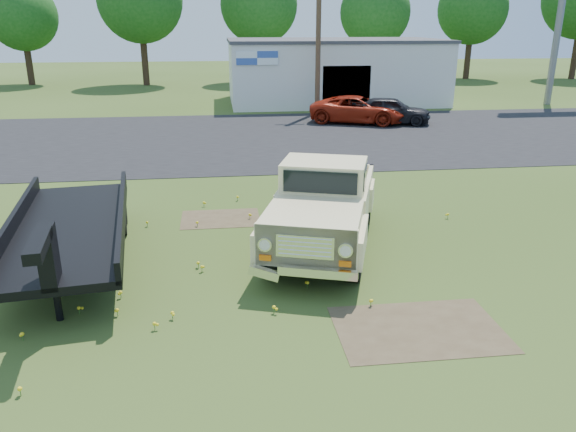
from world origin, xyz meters
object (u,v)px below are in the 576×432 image
object	(u,v)px
flatbed_trailer	(69,222)
dark_sedan	(391,110)
vintage_pickup_truck	(324,204)
red_pickup	(358,110)

from	to	relation	value
flatbed_trailer	dark_sedan	bearing A→B (deg)	45.94
vintage_pickup_truck	flatbed_trailer	bearing A→B (deg)	-159.18
flatbed_trailer	vintage_pickup_truck	bearing A→B (deg)	-4.61
vintage_pickup_truck	dark_sedan	distance (m)	18.08
vintage_pickup_truck	flatbed_trailer	xyz separation A→B (m)	(-5.89, -0.29, -0.10)
flatbed_trailer	dark_sedan	distance (m)	21.24
vintage_pickup_truck	red_pickup	world-z (taller)	vintage_pickup_truck
vintage_pickup_truck	dark_sedan	bearing A→B (deg)	85.97
flatbed_trailer	red_pickup	world-z (taller)	flatbed_trailer
red_pickup	dark_sedan	distance (m)	1.74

